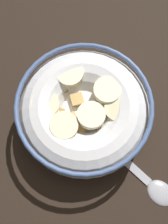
% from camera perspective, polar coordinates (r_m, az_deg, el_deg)
% --- Properties ---
extents(ground_plane, '(1.39, 1.39, 0.02)m').
position_cam_1_polar(ground_plane, '(0.43, 0.00, -1.52)').
color(ground_plane, black).
extents(cereal_bowl, '(0.17, 0.17, 0.06)m').
position_cam_1_polar(cereal_bowl, '(0.39, 0.01, 0.10)').
color(cereal_bowl, white).
rests_on(cereal_bowl, ground_plane).
extents(spoon, '(0.04, 0.13, 0.01)m').
position_cam_1_polar(spoon, '(0.41, 12.21, -12.81)').
color(spoon, '#A5A5AD').
rests_on(spoon, ground_plane).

